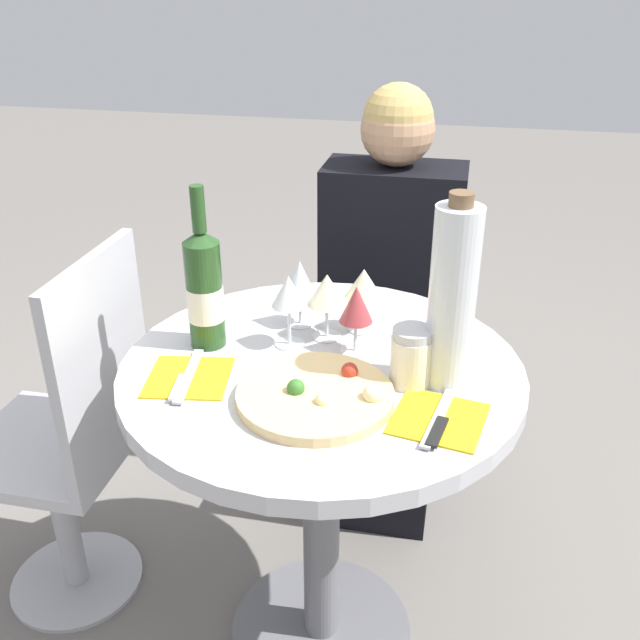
{
  "coord_description": "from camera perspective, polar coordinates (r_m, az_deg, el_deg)",
  "views": [
    {
      "loc": [
        0.25,
        -1.17,
        1.45
      ],
      "look_at": [
        -0.0,
        -0.01,
        0.85
      ],
      "focal_mm": 40.0,
      "sensor_mm": 36.0,
      "label": 1
    }
  ],
  "objects": [
    {
      "name": "wine_glass_back_left",
      "position": [
        1.49,
        -1.62,
        3.21
      ],
      "size": [
        0.07,
        0.07,
        0.15
      ],
      "color": "silver",
      "rests_on": "dining_table"
    },
    {
      "name": "ground_plane",
      "position": [
        1.88,
        0.1,
        -23.7
      ],
      "size": [
        12.0,
        12.0,
        0.0
      ],
      "primitive_type": "plane",
      "color": "slate",
      "rests_on": "ground"
    },
    {
      "name": "chair_empty_side",
      "position": [
        1.77,
        -19.08,
        -9.47
      ],
      "size": [
        0.37,
        0.37,
        0.92
      ],
      "rotation": [
        0.0,
        0.0,
        1.57
      ],
      "color": "#ADADB2",
      "rests_on": "ground_plane"
    },
    {
      "name": "tall_carafe",
      "position": [
        1.27,
        10.54,
        1.78
      ],
      "size": [
        0.08,
        0.08,
        0.36
      ],
      "color": "silver",
      "rests_on": "dining_table"
    },
    {
      "name": "pizza_large",
      "position": [
        1.27,
        -0.24,
        -6.03
      ],
      "size": [
        0.28,
        0.28,
        0.05
      ],
      "color": "#E5C17F",
      "rests_on": "dining_table"
    },
    {
      "name": "seated_diner",
      "position": [
        2.01,
        5.23,
        -0.57
      ],
      "size": [
        0.38,
        0.43,
        1.18
      ],
      "rotation": [
        0.0,
        0.0,
        3.14
      ],
      "color": "black",
      "rests_on": "ground_plane"
    },
    {
      "name": "wine_bottle",
      "position": [
        1.42,
        -9.23,
        2.46
      ],
      "size": [
        0.07,
        0.07,
        0.33
      ],
      "color": "#23471E",
      "rests_on": "dining_table"
    },
    {
      "name": "wine_glass_front_left",
      "position": [
        1.4,
        -2.53,
        2.16
      ],
      "size": [
        0.07,
        0.07,
        0.15
      ],
      "color": "silver",
      "rests_on": "dining_table"
    },
    {
      "name": "sugar_shaker",
      "position": [
        1.31,
        7.33,
        -2.94
      ],
      "size": [
        0.08,
        0.08,
        0.11
      ],
      "color": "silver",
      "rests_on": "dining_table"
    },
    {
      "name": "dining_table",
      "position": [
        1.48,
        0.11,
        -9.34
      ],
      "size": [
        0.78,
        0.78,
        0.75
      ],
      "color": "slate",
      "rests_on": "ground_plane"
    },
    {
      "name": "place_setting_right",
      "position": [
        1.24,
        9.47,
        -7.85
      ],
      "size": [
        0.17,
        0.19,
        0.01
      ],
      "color": "gold",
      "rests_on": "dining_table"
    },
    {
      "name": "wine_glass_back_right",
      "position": [
        1.47,
        3.52,
        2.83
      ],
      "size": [
        0.08,
        0.08,
        0.14
      ],
      "color": "silver",
      "rests_on": "dining_table"
    },
    {
      "name": "place_setting_left",
      "position": [
        1.36,
        -10.5,
        -4.56
      ],
      "size": [
        0.17,
        0.19,
        0.01
      ],
      "color": "gold",
      "rests_on": "dining_table"
    },
    {
      "name": "wine_glass_center",
      "position": [
        1.43,
        0.56,
        2.35
      ],
      "size": [
        0.08,
        0.08,
        0.14
      ],
      "color": "silver",
      "rests_on": "dining_table"
    },
    {
      "name": "chair_behind_diner",
      "position": [
        2.17,
        5.62,
        -0.84
      ],
      "size": [
        0.37,
        0.37,
        0.92
      ],
      "rotation": [
        0.0,
        0.0,
        3.14
      ],
      "color": "#ADADB2",
      "rests_on": "ground_plane"
    },
    {
      "name": "wine_glass_front_right",
      "position": [
        1.38,
        2.91,
        1.15
      ],
      "size": [
        0.07,
        0.07,
        0.14
      ],
      "color": "silver",
      "rests_on": "dining_table"
    }
  ]
}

